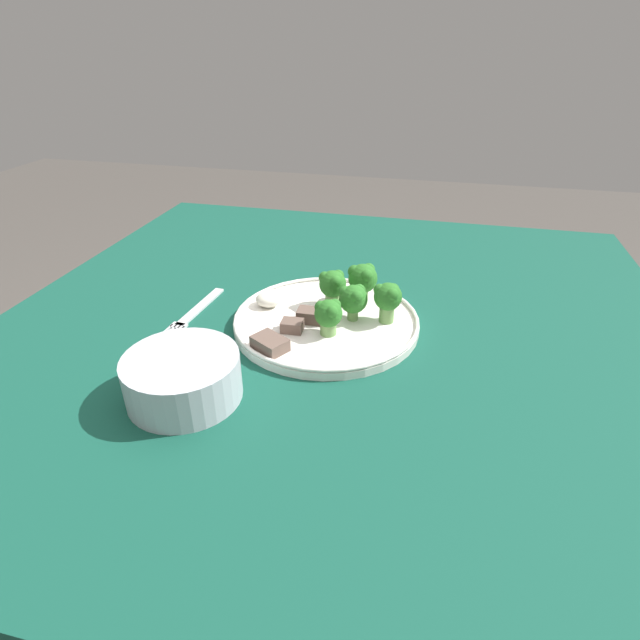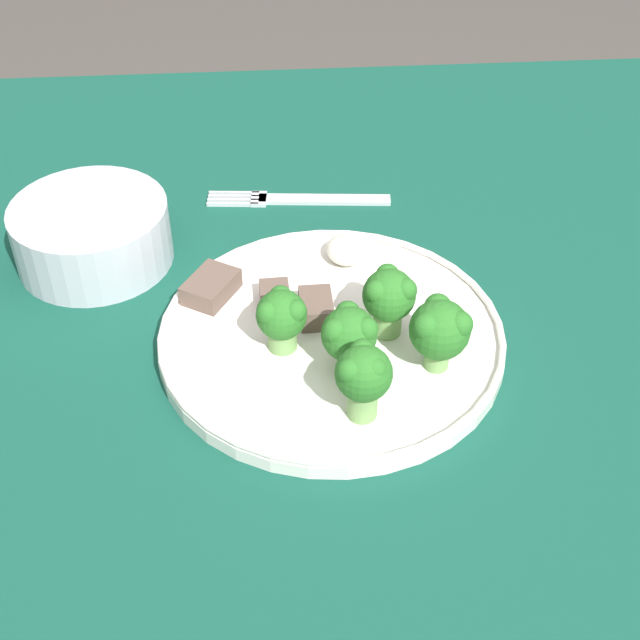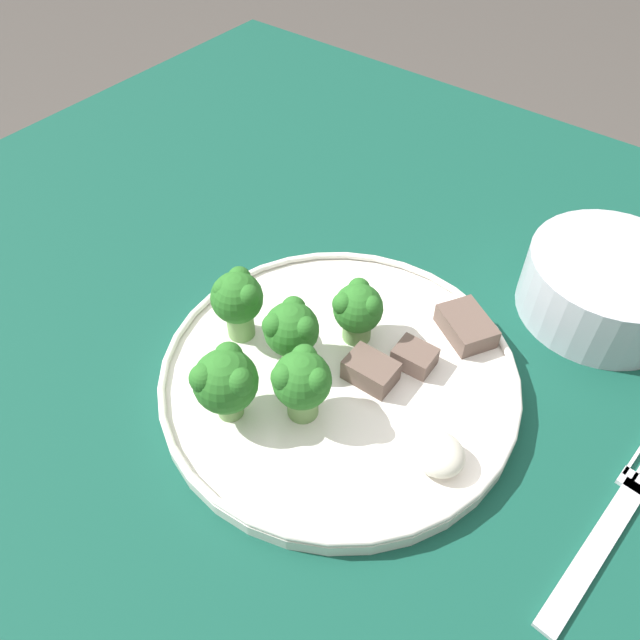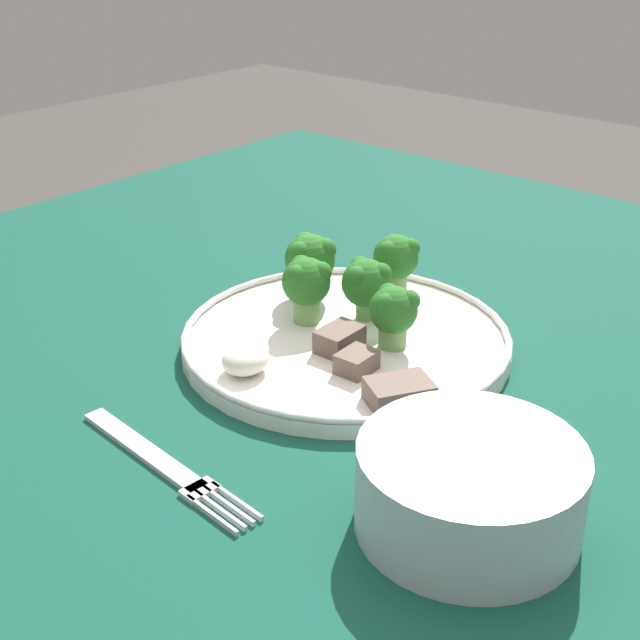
{
  "view_description": "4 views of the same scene",
  "coord_description": "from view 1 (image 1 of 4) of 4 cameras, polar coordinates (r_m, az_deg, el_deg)",
  "views": [
    {
      "loc": [
        -0.13,
        0.66,
        1.17
      ],
      "look_at": [
        0.02,
        0.05,
        0.8
      ],
      "focal_mm": 28.0,
      "sensor_mm": 36.0,
      "label": 1
    },
    {
      "loc": [
        -0.52,
        0.07,
        1.27
      ],
      "look_at": [
        0.0,
        0.03,
        0.81
      ],
      "focal_mm": 50.0,
      "sensor_mm": 36.0,
      "label": 2
    },
    {
      "loc": [
        0.18,
        -0.23,
        1.18
      ],
      "look_at": [
        -0.02,
        0.03,
        0.82
      ],
      "focal_mm": 35.0,
      "sensor_mm": 36.0,
      "label": 3
    },
    {
      "loc": [
        0.54,
        0.45,
        1.14
      ],
      "look_at": [
        0.02,
        -0.0,
        0.8
      ],
      "focal_mm": 50.0,
      "sensor_mm": 36.0,
      "label": 4
    }
  ],
  "objects": [
    {
      "name": "broccoli_floret_near_rim_left",
      "position": [
        0.71,
        1.04,
        0.67
      ],
      "size": [
        0.04,
        0.04,
        0.05
      ],
      "color": "#709E56",
      "rests_on": "dinner_plate"
    },
    {
      "name": "dinner_plate",
      "position": [
        0.76,
        0.71,
        -0.11
      ],
      "size": [
        0.28,
        0.28,
        0.02
      ],
      "color": "white",
      "rests_on": "table"
    },
    {
      "name": "cream_bowl",
      "position": [
        0.63,
        -15.38,
        -6.44
      ],
      "size": [
        0.14,
        0.14,
        0.06
      ],
      "color": "#B7BCC6",
      "rests_on": "table"
    },
    {
      "name": "broccoli_floret_front_left",
      "position": [
        0.78,
        1.46,
        4.07
      ],
      "size": [
        0.04,
        0.04,
        0.06
      ],
      "color": "#709E56",
      "rests_on": "dinner_plate"
    },
    {
      "name": "meat_slice_rear_slice",
      "position": [
        0.75,
        -1.1,
        0.52
      ],
      "size": [
        0.04,
        0.03,
        0.02
      ],
      "color": "brown",
      "rests_on": "dinner_plate"
    },
    {
      "name": "broccoli_floret_center_back",
      "position": [
        0.74,
        3.83,
        2.45
      ],
      "size": [
        0.04,
        0.04,
        0.06
      ],
      "color": "#709E56",
      "rests_on": "dinner_plate"
    },
    {
      "name": "ground_plane",
      "position": [
        1.35,
        1.27,
        -29.97
      ],
      "size": [
        8.0,
        8.0,
        0.0
      ],
      "primitive_type": "plane",
      "color": "#4C4742"
    },
    {
      "name": "table",
      "position": [
        0.84,
        1.78,
        -6.61
      ],
      "size": [
        1.05,
        1.03,
        0.78
      ],
      "color": "#114738",
      "rests_on": "ground_plane"
    },
    {
      "name": "meat_slice_front_slice",
      "position": [
        0.69,
        -5.75,
        -2.69
      ],
      "size": [
        0.06,
        0.05,
        0.02
      ],
      "color": "brown",
      "rests_on": "dinner_plate"
    },
    {
      "name": "broccoli_floret_back_left",
      "position": [
        0.74,
        7.76,
        2.54
      ],
      "size": [
        0.04,
        0.04,
        0.06
      ],
      "color": "#709E56",
      "rests_on": "dinner_plate"
    },
    {
      "name": "fork",
      "position": [
        0.82,
        -14.33,
        0.72
      ],
      "size": [
        0.03,
        0.18,
        0.0
      ],
      "color": "silver",
      "rests_on": "table"
    },
    {
      "name": "meat_slice_middle_slice",
      "position": [
        0.73,
        -3.2,
        -0.67
      ],
      "size": [
        0.03,
        0.03,
        0.02
      ],
      "color": "brown",
      "rests_on": "dinner_plate"
    },
    {
      "name": "broccoli_floret_center_left",
      "position": [
        0.8,
        4.92,
        4.8
      ],
      "size": [
        0.05,
        0.05,
        0.06
      ],
      "color": "#709E56",
      "rests_on": "dinner_plate"
    },
    {
      "name": "sauce_dollop",
      "position": [
        0.79,
        -6.04,
        2.22
      ],
      "size": [
        0.04,
        0.04,
        0.02
      ],
      "color": "silver",
      "rests_on": "dinner_plate"
    }
  ]
}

